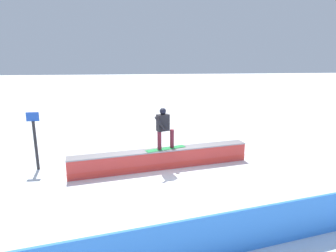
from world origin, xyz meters
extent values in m
plane|color=white|center=(0.00, 0.00, 0.00)|extent=(120.00, 120.00, 0.00)
cube|color=red|center=(0.00, 0.00, 0.32)|extent=(6.21, 1.47, 0.64)
cube|color=red|center=(0.00, 0.00, 0.16)|extent=(6.22, 1.48, 0.15)
cube|color=gray|center=(0.00, 0.00, 0.66)|extent=(6.22, 1.53, 0.04)
cube|color=green|center=(-0.13, -0.02, 0.68)|extent=(1.43, 0.71, 0.01)
cylinder|color=maroon|center=(0.10, 0.05, 1.01)|extent=(0.18, 0.18, 0.64)
cylinder|color=maroon|center=(-0.35, -0.10, 1.01)|extent=(0.18, 0.18, 0.64)
cube|color=black|center=(-0.03, 0.01, 1.61)|extent=(0.46, 0.35, 0.56)
sphere|color=black|center=(-0.03, 0.01, 2.00)|extent=(0.22, 0.22, 0.22)
cylinder|color=black|center=(0.09, 0.23, 1.64)|extent=(0.40, 0.21, 0.50)
cylinder|color=black|center=(-0.07, -0.18, 1.64)|extent=(0.17, 0.13, 0.56)
cube|color=#3480EB|center=(0.00, 4.73, 0.46)|extent=(12.04, 2.12, 0.92)
cylinder|color=#262628|center=(4.22, -0.45, 0.84)|extent=(0.10, 0.10, 1.68)
cube|color=blue|center=(4.22, -0.45, 1.83)|extent=(0.40, 0.04, 0.30)
camera|label=1|loc=(1.06, 9.10, 3.68)|focal=30.13mm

